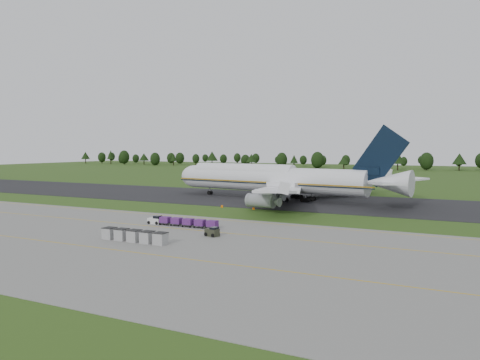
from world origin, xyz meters
The scene contains 10 objects.
ground centered at (0.00, 0.00, 0.00)m, with size 600.00×600.00×0.00m, color #2A4815.
apron centered at (0.00, -34.00, 0.03)m, with size 300.00×52.00×0.06m, color slate.
taxiway centered at (0.00, 28.00, 0.04)m, with size 300.00×40.00×0.08m, color black.
apron_markings centered at (0.00, -26.98, 0.06)m, with size 300.00×30.20×0.01m.
tree_line centered at (1.51, 220.13, 6.25)m, with size 525.48×23.07×11.80m.
aircraft centered at (2.47, 28.61, 5.58)m, with size 69.84×67.26×19.54m.
baggage_train centered at (3.83, -19.65, 0.85)m, with size 14.46×1.53×1.48m.
utility_cart centered at (13.53, -25.42, 0.64)m, with size 2.38×1.73×1.18m.
uld_row centered at (5.26, -34.37, 0.96)m, with size 11.40×1.80×1.78m.
edge_markers centered at (1.99, 6.48, 0.27)m, with size 8.67×0.30×0.60m.
Camera 1 is at (50.20, -89.23, 14.16)m, focal length 35.00 mm.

